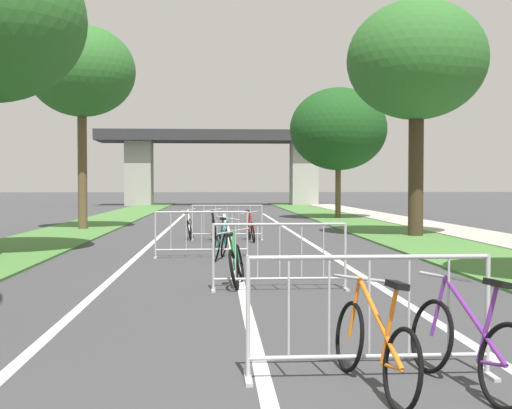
% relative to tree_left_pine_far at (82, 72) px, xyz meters
% --- Properties ---
extents(grass_verge_left, '(2.78, 62.88, 0.05)m').
position_rel_tree_left_pine_far_xyz_m(grass_verge_left, '(-0.16, 2.73, -5.70)').
color(grass_verge_left, '#477A38').
rests_on(grass_verge_left, ground).
extents(grass_verge_right, '(2.78, 62.88, 0.05)m').
position_rel_tree_left_pine_far_xyz_m(grass_verge_right, '(10.71, 2.73, -5.70)').
color(grass_verge_right, '#477A38').
rests_on(grass_verge_right, ground).
extents(sidewalk_path_right, '(2.16, 62.88, 0.08)m').
position_rel_tree_left_pine_far_xyz_m(sidewalk_path_right, '(13.17, 2.73, -5.68)').
color(sidewalk_path_right, '#ADA89E').
rests_on(sidewalk_path_right, ground).
extents(lane_stripe_center, '(0.14, 36.38, 0.01)m').
position_rel_tree_left_pine_far_xyz_m(lane_stripe_center, '(5.27, -4.81, -5.72)').
color(lane_stripe_center, silver).
rests_on(lane_stripe_center, ground).
extents(lane_stripe_right_lane, '(0.14, 36.38, 0.01)m').
position_rel_tree_left_pine_far_xyz_m(lane_stripe_right_lane, '(7.50, -4.81, -5.72)').
color(lane_stripe_right_lane, silver).
rests_on(lane_stripe_right_lane, ground).
extents(lane_stripe_left_lane, '(0.14, 36.38, 0.01)m').
position_rel_tree_left_pine_far_xyz_m(lane_stripe_left_lane, '(3.05, -4.81, -5.72)').
color(lane_stripe_left_lane, silver).
rests_on(lane_stripe_left_lane, ground).
extents(overpass_bridge, '(19.63, 4.24, 5.92)m').
position_rel_tree_left_pine_far_xyz_m(overpass_bridge, '(5.27, 28.97, -1.45)').
color(overpass_bridge, '#2D2D30').
rests_on(overpass_bridge, ground).
extents(tree_left_pine_far, '(3.86, 3.86, 7.40)m').
position_rel_tree_left_pine_far_xyz_m(tree_left_pine_far, '(0.00, 0.00, 0.00)').
color(tree_left_pine_far, brown).
rests_on(tree_left_pine_far, ground).
extents(tree_right_oak_mid, '(4.35, 4.35, 7.39)m').
position_rel_tree_left_pine_far_xyz_m(tree_right_oak_mid, '(11.12, -3.93, -0.23)').
color(tree_right_oak_mid, '#3D2D1E').
rests_on(tree_right_oak_mid, ground).
extents(tree_right_pine_near, '(4.68, 4.68, 6.32)m').
position_rel_tree_left_pine_far_xyz_m(tree_right_pine_near, '(10.72, 7.46, -1.39)').
color(tree_right_pine_near, brown).
rests_on(tree_right_pine_near, ground).
extents(crowd_barrier_nearest, '(2.13, 0.46, 1.05)m').
position_rel_tree_left_pine_far_xyz_m(crowd_barrier_nearest, '(6.18, -19.06, -5.21)').
color(crowd_barrier_nearest, '#ADADB2').
rests_on(crowd_barrier_nearest, ground).
extents(crowd_barrier_second, '(2.13, 0.46, 1.05)m').
position_rel_tree_left_pine_far_xyz_m(crowd_barrier_second, '(5.86, -14.29, -5.21)').
color(crowd_barrier_second, '#ADADB2').
rests_on(crowd_barrier_second, ground).
extents(crowd_barrier_third, '(2.15, 0.54, 1.05)m').
position_rel_tree_left_pine_far_xyz_m(crowd_barrier_third, '(4.53, -9.51, -5.21)').
color(crowd_barrier_third, '#ADADB2').
rests_on(crowd_barrier_third, ground).
extents(crowd_barrier_fourth, '(2.14, 0.51, 1.05)m').
position_rel_tree_left_pine_far_xyz_m(crowd_barrier_fourth, '(5.18, -4.74, -5.21)').
color(crowd_barrier_fourth, '#ADADB2').
rests_on(crowd_barrier_fourth, ground).
extents(bicycle_purple_0, '(0.54, 1.66, 0.92)m').
position_rel_tree_left_pine_far_xyz_m(bicycle_purple_0, '(6.88, -19.44, -5.36)').
color(bicycle_purple_0, black).
rests_on(bicycle_purple_0, ground).
extents(bicycle_white_1, '(0.46, 1.62, 0.92)m').
position_rel_tree_left_pine_far_xyz_m(bicycle_white_1, '(4.06, -4.36, -5.37)').
color(bicycle_white_1, black).
rests_on(bicycle_white_1, ground).
extents(bicycle_red_2, '(0.51, 1.70, 0.91)m').
position_rel_tree_left_pine_far_xyz_m(bicycle_red_2, '(5.85, -5.12, -5.37)').
color(bicycle_red_2, black).
rests_on(bicycle_red_2, ground).
extents(bicycle_black_3, '(0.53, 1.65, 0.98)m').
position_rel_tree_left_pine_far_xyz_m(bicycle_black_3, '(4.81, -5.21, -5.36)').
color(bicycle_black_3, black).
rests_on(bicycle_black_3, ground).
extents(bicycle_green_4, '(0.54, 1.61, 0.92)m').
position_rel_tree_left_pine_far_xyz_m(bicycle_green_4, '(5.20, -13.75, -5.37)').
color(bicycle_green_4, black).
rests_on(bicycle_green_4, ground).
extents(bicycle_teal_5, '(0.63, 1.58, 0.95)m').
position_rel_tree_left_pine_far_xyz_m(bicycle_teal_5, '(4.97, -9.98, -5.36)').
color(bicycle_teal_5, black).
rests_on(bicycle_teal_5, ground).
extents(bicycle_orange_6, '(0.48, 1.71, 0.91)m').
position_rel_tree_left_pine_far_xyz_m(bicycle_orange_6, '(6.14, -19.42, -5.36)').
color(bicycle_orange_6, black).
rests_on(bicycle_orange_6, ground).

